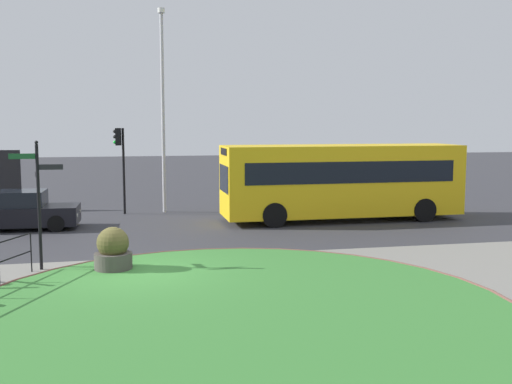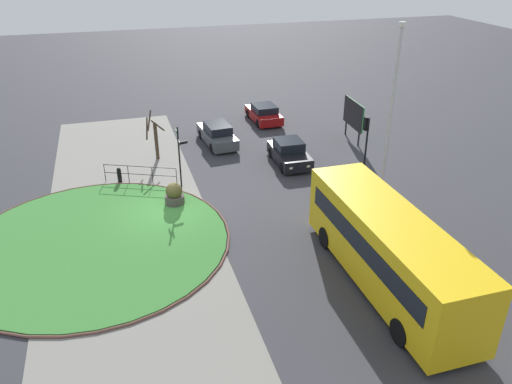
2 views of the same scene
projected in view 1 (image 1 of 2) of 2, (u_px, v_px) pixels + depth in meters
ground at (136, 276)px, 16.51m from camera, size 120.00×120.00×0.00m
sidewalk_paving at (138, 295)px, 14.59m from camera, size 32.00×8.06×0.02m
grass_island at (238, 309)px, 13.41m from camera, size 12.43×12.43×0.10m
grass_kerb_ring at (238, 309)px, 13.41m from camera, size 12.74×12.74×0.11m
signpost_directional at (38, 196)px, 16.91m from camera, size 1.43×0.58×3.67m
bus_yellow at (341, 180)px, 25.75m from camera, size 10.17×2.70×3.21m
car_near_lane at (25, 212)px, 23.68m from camera, size 4.03×1.99×1.51m
traffic_light_near at (120, 151)px, 27.32m from camera, size 0.49×0.28×3.92m
lamppost_tall at (163, 105)px, 27.69m from camera, size 0.32×0.32×9.29m
planter_near_signpost at (113, 252)px, 16.83m from camera, size 1.05×1.05×1.28m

